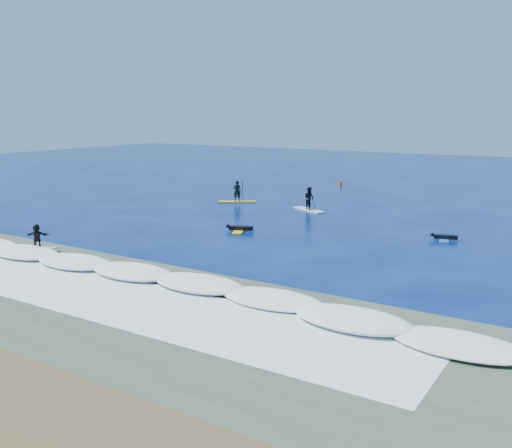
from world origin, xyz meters
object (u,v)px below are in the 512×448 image
Objects in this scene: wave_surfer at (37,238)px; marker_buoy at (340,183)px; prone_paddler_near at (240,229)px; sup_paddler_left at (237,194)px; sup_paddler_center at (309,200)px; prone_paddler_far at (444,238)px.

wave_surfer is 36.84m from marker_buoy.
wave_surfer is (-6.68, -11.16, 0.69)m from prone_paddler_near.
sup_paddler_left is at bearing 11.10° from prone_paddler_near.
sup_paddler_center is at bearing -25.10° from prone_paddler_near.
wave_surfer is at bearing 125.16° from prone_paddler_near.
marker_buoy is at bearing 130.62° from sup_paddler_center.
sup_paddler_left is at bearing -156.66° from sup_paddler_center.
sup_paddler_center is 16.16m from marker_buoy.
prone_paddler_near is 1.17× the size of wave_surfer.
wave_surfer is at bearing 113.47° from prone_paddler_far.
prone_paddler_far is at bearing -51.65° from marker_buoy.
sup_paddler_left is 0.99× the size of sup_paddler_center.
wave_surfer reaches higher than marker_buoy.
sup_paddler_left is 15.64m from marker_buoy.
marker_buoy is (-16.50, 20.85, 0.17)m from prone_paddler_far.
wave_surfer is (0.52, -21.44, 0.14)m from sup_paddler_left.
wave_surfer is 2.78× the size of marker_buoy.
prone_paddler_far is at bearing -93.25° from prone_paddler_near.
prone_paddler_near is at bearing -65.47° from sup_paddler_center.
marker_buoy is at bearing 51.48° from wave_surfer.
sup_paddler_center is at bearing -75.09° from marker_buoy.
sup_paddler_center is at bearing 50.88° from prone_paddler_far.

